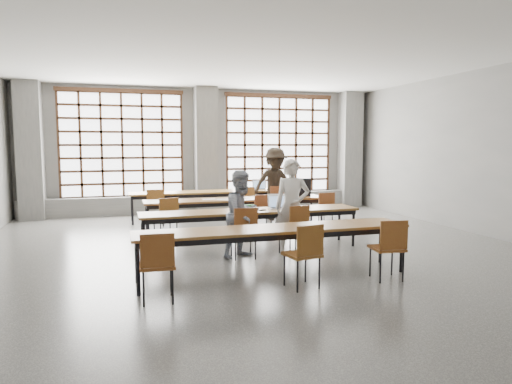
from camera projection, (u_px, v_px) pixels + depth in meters
floor at (261, 254)px, 8.01m from camera, size 11.00×11.00×0.00m
ceiling at (261, 50)px, 7.65m from camera, size 11.00×11.00×0.00m
wall_back at (204, 150)px, 13.07m from camera, size 10.00×0.00×10.00m
wall_right at (496, 153)px, 9.25m from camera, size 0.00×11.00×11.00m
column_left at (30, 151)px, 11.53m from camera, size 0.60×0.55×3.50m
column_mid at (206, 150)px, 12.81m from camera, size 0.60×0.55×3.50m
column_right at (350, 150)px, 14.08m from camera, size 0.60×0.55×3.50m
window_left at (122, 145)px, 12.34m from camera, size 3.32×0.12×3.00m
window_right at (279, 145)px, 13.62m from camera, size 3.32×0.12×3.00m
sill_ledge at (206, 203)px, 13.04m from camera, size 9.80×0.35×0.50m
desk_row_a at (209, 194)px, 11.64m from camera, size 4.00×0.70×0.73m
desk_row_b at (236, 201)px, 10.04m from camera, size 4.00×0.70×0.73m
desk_row_c at (251, 214)px, 8.29m from camera, size 4.00×0.70×0.73m
desk_row_d at (274, 232)px, 6.55m from camera, size 4.00×0.70×0.73m
chair_back_left at (155, 204)px, 10.66m from camera, size 0.43×0.43×0.88m
chair_back_mid at (246, 200)px, 11.28m from camera, size 0.47×0.47×0.88m
chair_back_right at (277, 199)px, 11.51m from camera, size 0.44×0.44×0.88m
chair_mid_left at (167, 215)px, 9.01m from camera, size 0.52×0.53×0.88m
chair_mid_centre at (262, 210)px, 9.56m from camera, size 0.42×0.43×0.88m
chair_mid_right at (324, 208)px, 9.97m from camera, size 0.46×0.47×0.88m
chair_front_left at (244, 227)px, 7.62m from camera, size 0.43×0.44×0.88m
chair_front_right at (296, 225)px, 7.88m from camera, size 0.50×0.50×0.88m
chair_near_left at (157, 260)px, 5.48m from camera, size 0.44×0.44×0.88m
chair_near_mid at (305, 249)px, 6.02m from camera, size 0.49×0.49×0.88m
chair_near_right at (390, 243)px, 6.39m from camera, size 0.47×0.47×0.88m
student_male at (292, 207)px, 7.97m from camera, size 0.69×0.55×1.67m
student_female at (242, 214)px, 7.72m from camera, size 0.90×0.84×1.48m
student_back at (275, 184)px, 11.60m from camera, size 1.20×0.71×1.83m
laptop_front at (278, 205)px, 8.54m from camera, size 0.39×0.34×0.26m
laptop_back at (259, 187)px, 12.12m from camera, size 0.43×0.39×0.26m
mouse at (300, 207)px, 8.53m from camera, size 0.12×0.10×0.04m
green_box at (247, 207)px, 8.34m from camera, size 0.25×0.10×0.09m
phone at (262, 210)px, 8.24m from camera, size 0.14×0.10×0.01m
paper_sheet_a at (209, 199)px, 9.91m from camera, size 0.30×0.21×0.00m
paper_sheet_b at (224, 199)px, 9.90m from camera, size 0.34×0.28×0.00m
paper_sheet_c at (241, 198)px, 10.06m from camera, size 0.34×0.27×0.00m
backpack at (303, 187)px, 10.51m from camera, size 0.35×0.24×0.40m
plastic_bag at (243, 184)px, 11.93m from camera, size 0.28×0.23×0.29m
red_pouch at (157, 261)px, 5.56m from camera, size 0.21×0.10×0.06m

